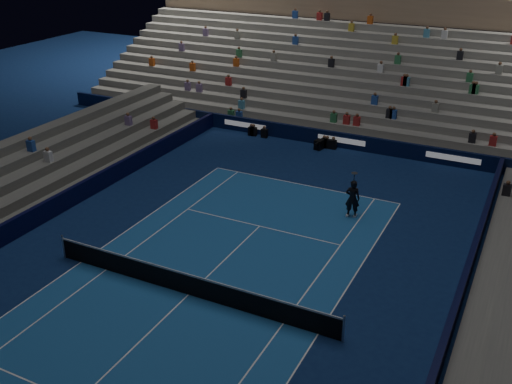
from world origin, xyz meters
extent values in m
plane|color=#0C1F4B|center=(0.00, 0.00, 0.00)|extent=(90.00, 90.00, 0.00)
cube|color=#1B5195|center=(0.00, 0.00, 0.01)|extent=(10.97, 23.77, 0.01)
cube|color=black|center=(0.00, 18.50, 0.50)|extent=(44.00, 0.25, 1.00)
cube|color=black|center=(9.70, 0.00, 0.50)|extent=(0.25, 37.00, 1.00)
cube|color=black|center=(-9.70, 0.00, 0.50)|extent=(0.25, 37.00, 1.00)
cube|color=slate|center=(0.00, 19.50, 0.25)|extent=(44.00, 1.00, 0.50)
cube|color=slate|center=(0.00, 20.50, 0.50)|extent=(44.00, 1.00, 1.00)
cube|color=slate|center=(0.00, 21.50, 0.75)|extent=(44.00, 1.00, 1.50)
cube|color=slate|center=(0.00, 22.50, 1.00)|extent=(44.00, 1.00, 2.00)
cube|color=slate|center=(0.00, 23.50, 1.25)|extent=(44.00, 1.00, 2.50)
cube|color=slate|center=(0.00, 24.50, 1.50)|extent=(44.00, 1.00, 3.00)
cube|color=slate|center=(0.00, 25.50, 1.75)|extent=(44.00, 1.00, 3.50)
cube|color=slate|center=(0.00, 26.50, 2.00)|extent=(44.00, 1.00, 4.00)
cube|color=slate|center=(0.00, 27.50, 2.25)|extent=(44.00, 1.00, 4.50)
cube|color=slate|center=(0.00, 28.50, 2.50)|extent=(44.00, 1.00, 5.00)
cube|color=slate|center=(0.00, 29.50, 2.75)|extent=(44.00, 1.00, 5.50)
cube|color=slate|center=(0.00, 30.50, 3.00)|extent=(44.00, 1.00, 6.00)
cube|color=#9B7D60|center=(0.00, 31.60, 7.10)|extent=(44.00, 0.60, 2.20)
cube|color=#63635E|center=(10.50, 0.00, 0.25)|extent=(1.00, 37.00, 0.50)
cube|color=#63635E|center=(11.50, 0.00, 0.50)|extent=(1.00, 37.00, 1.00)
cylinder|color=#B2B2B7|center=(-6.40, 0.00, 0.55)|extent=(0.10, 0.10, 1.10)
cylinder|color=#B2B2B7|center=(6.40, 0.00, 0.55)|extent=(0.10, 0.10, 1.10)
cube|color=black|center=(0.00, 0.00, 0.45)|extent=(12.80, 0.03, 0.90)
cube|color=white|center=(0.00, 0.00, 0.94)|extent=(12.80, 0.04, 0.08)
imported|color=black|center=(3.64, 9.39, 0.99)|extent=(0.79, 0.58, 1.97)
cube|color=black|center=(-1.22, 17.56, 0.31)|extent=(0.56, 0.65, 0.63)
cylinder|color=black|center=(-1.22, 17.10, 0.50)|extent=(0.22, 0.37, 0.16)
camera|label=1|loc=(11.10, -16.32, 13.57)|focal=41.55mm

